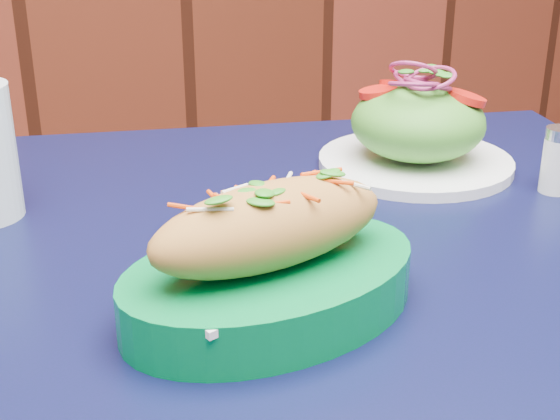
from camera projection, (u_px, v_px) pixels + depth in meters
name	position (u px, v px, depth m)	size (l,w,h in m)	color
cafe_table	(322.00, 335.00, 0.73)	(0.97, 0.97, 0.75)	black
banh_mi_basket	(270.00, 262.00, 0.58)	(0.26, 0.19, 0.11)	#007133
salad_plate	(417.00, 130.00, 0.88)	(0.22, 0.22, 0.12)	white
salt_shaker	(557.00, 160.00, 0.81)	(0.03, 0.03, 0.07)	white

